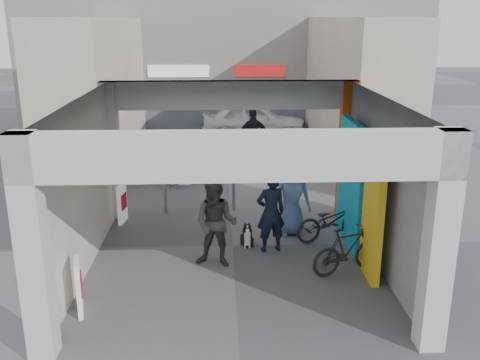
{
  "coord_description": "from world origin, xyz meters",
  "views": [
    {
      "loc": [
        -0.26,
        -11.23,
        4.99
      ],
      "look_at": [
        0.21,
        1.0,
        1.26
      ],
      "focal_mm": 40.0,
      "sensor_mm": 36.0,
      "label": 1
    }
  ],
  "objects_px": {
    "man_elderly": "(292,198)",
    "man_crates": "(253,136)",
    "white_van": "(254,120)",
    "produce_stand": "(151,169)",
    "bicycle_rear": "(348,250)",
    "border_collie": "(247,237)",
    "man_with_dog": "(271,212)",
    "man_back_turned": "(216,223)",
    "cafe_set": "(182,173)",
    "bicycle_front": "(331,221)"
  },
  "relations": [
    {
      "from": "bicycle_rear",
      "to": "cafe_set",
      "type": "bearing_deg",
      "value": 8.73
    },
    {
      "from": "cafe_set",
      "to": "man_elderly",
      "type": "bearing_deg",
      "value": -56.1
    },
    {
      "from": "produce_stand",
      "to": "man_back_turned",
      "type": "distance_m",
      "value": 6.64
    },
    {
      "from": "bicycle_rear",
      "to": "border_collie",
      "type": "bearing_deg",
      "value": 33.56
    },
    {
      "from": "man_back_turned",
      "to": "man_elderly",
      "type": "height_order",
      "value": "man_back_turned"
    },
    {
      "from": "man_elderly",
      "to": "man_crates",
      "type": "relative_size",
      "value": 0.93
    },
    {
      "from": "man_crates",
      "to": "bicycle_rear",
      "type": "distance_m",
      "value": 8.75
    },
    {
      "from": "man_elderly",
      "to": "cafe_set",
      "type": "bearing_deg",
      "value": 118.7
    },
    {
      "from": "man_crates",
      "to": "white_van",
      "type": "xyz_separation_m",
      "value": [
        0.32,
        4.29,
        -0.21
      ]
    },
    {
      "from": "man_with_dog",
      "to": "white_van",
      "type": "xyz_separation_m",
      "value": [
        0.4,
        11.78,
        -0.15
      ]
    },
    {
      "from": "bicycle_rear",
      "to": "bicycle_front",
      "type": "bearing_deg",
      "value": -21.73
    },
    {
      "from": "cafe_set",
      "to": "man_with_dog",
      "type": "height_order",
      "value": "man_with_dog"
    },
    {
      "from": "man_back_turned",
      "to": "bicycle_front",
      "type": "bearing_deg",
      "value": 39.68
    },
    {
      "from": "border_collie",
      "to": "man_back_turned",
      "type": "xyz_separation_m",
      "value": [
        -0.69,
        -0.92,
        0.7
      ]
    },
    {
      "from": "man_with_dog",
      "to": "white_van",
      "type": "bearing_deg",
      "value": -106.35
    },
    {
      "from": "cafe_set",
      "to": "bicycle_rear",
      "type": "distance_m",
      "value": 7.44
    },
    {
      "from": "produce_stand",
      "to": "man_back_turned",
      "type": "height_order",
      "value": "man_back_turned"
    },
    {
      "from": "man_back_turned",
      "to": "bicycle_rear",
      "type": "relative_size",
      "value": 1.13
    },
    {
      "from": "bicycle_front",
      "to": "bicycle_rear",
      "type": "distance_m",
      "value": 1.7
    },
    {
      "from": "border_collie",
      "to": "man_crates",
      "type": "xyz_separation_m",
      "value": [
        0.58,
        7.26,
        0.74
      ]
    },
    {
      "from": "man_with_dog",
      "to": "white_van",
      "type": "relative_size",
      "value": 0.41
    },
    {
      "from": "man_crates",
      "to": "man_with_dog",
      "type": "bearing_deg",
      "value": 76.73
    },
    {
      "from": "cafe_set",
      "to": "man_with_dog",
      "type": "distance_m",
      "value": 5.79
    },
    {
      "from": "man_crates",
      "to": "produce_stand",
      "type": "bearing_deg",
      "value": 16.89
    },
    {
      "from": "man_crates",
      "to": "border_collie",
      "type": "bearing_deg",
      "value": 72.73
    },
    {
      "from": "border_collie",
      "to": "man_crates",
      "type": "bearing_deg",
      "value": 69.87
    },
    {
      "from": "produce_stand",
      "to": "bicycle_rear",
      "type": "relative_size",
      "value": 0.81
    },
    {
      "from": "border_collie",
      "to": "white_van",
      "type": "relative_size",
      "value": 0.13
    },
    {
      "from": "produce_stand",
      "to": "white_van",
      "type": "relative_size",
      "value": 0.3
    },
    {
      "from": "man_back_turned",
      "to": "cafe_set",
      "type": "bearing_deg",
      "value": 115.01
    },
    {
      "from": "produce_stand",
      "to": "man_crates",
      "type": "distance_m",
      "value": 3.94
    },
    {
      "from": "border_collie",
      "to": "man_with_dog",
      "type": "relative_size",
      "value": 0.33
    },
    {
      "from": "white_van",
      "to": "produce_stand",
      "type": "bearing_deg",
      "value": 153.47
    },
    {
      "from": "cafe_set",
      "to": "produce_stand",
      "type": "distance_m",
      "value": 1.05
    },
    {
      "from": "bicycle_rear",
      "to": "man_back_turned",
      "type": "bearing_deg",
      "value": 58.81
    },
    {
      "from": "man_elderly",
      "to": "man_crates",
      "type": "xyz_separation_m",
      "value": [
        -0.51,
        6.53,
        0.06
      ]
    },
    {
      "from": "man_elderly",
      "to": "man_crates",
      "type": "height_order",
      "value": "man_crates"
    },
    {
      "from": "bicycle_rear",
      "to": "man_with_dog",
      "type": "bearing_deg",
      "value": 30.37
    },
    {
      "from": "border_collie",
      "to": "bicycle_front",
      "type": "relative_size",
      "value": 0.33
    },
    {
      "from": "man_elderly",
      "to": "white_van",
      "type": "xyz_separation_m",
      "value": [
        -0.19,
        10.82,
        -0.15
      ]
    },
    {
      "from": "man_with_dog",
      "to": "man_back_turned",
      "type": "xyz_separation_m",
      "value": [
        -1.19,
        -0.7,
        0.03
      ]
    },
    {
      "from": "produce_stand",
      "to": "bicycle_front",
      "type": "distance_m",
      "value": 6.92
    },
    {
      "from": "cafe_set",
      "to": "bicycle_front",
      "type": "xyz_separation_m",
      "value": [
        3.77,
        -4.72,
        0.19
      ]
    },
    {
      "from": "man_crates",
      "to": "bicycle_front",
      "type": "relative_size",
      "value": 1.09
    },
    {
      "from": "man_elderly",
      "to": "white_van",
      "type": "distance_m",
      "value": 10.82
    },
    {
      "from": "cafe_set",
      "to": "produce_stand",
      "type": "xyz_separation_m",
      "value": [
        -1.0,
        0.3,
        0.07
      ]
    },
    {
      "from": "man_with_dog",
      "to": "bicycle_rear",
      "type": "distance_m",
      "value": 1.9
    },
    {
      "from": "produce_stand",
      "to": "border_collie",
      "type": "bearing_deg",
      "value": -78.57
    },
    {
      "from": "man_with_dog",
      "to": "cafe_set",
      "type": "bearing_deg",
      "value": -80.79
    },
    {
      "from": "bicycle_rear",
      "to": "white_van",
      "type": "relative_size",
      "value": 0.37
    }
  ]
}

